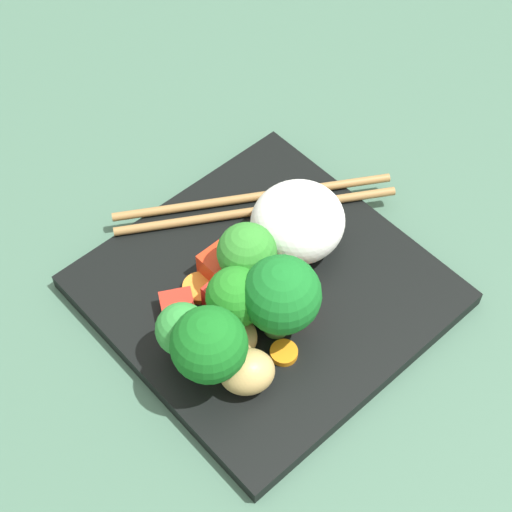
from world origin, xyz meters
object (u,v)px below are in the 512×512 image
chopstick_pair (255,204)px  rice_mound (298,222)px  broccoli_floret_3 (247,254)px  square_plate (266,290)px  carrot_slice_3 (200,288)px

chopstick_pair → rice_mound: bearing=120.5°
broccoli_floret_3 → chopstick_pair: bearing=-43.4°
broccoli_floret_3 → chopstick_pair: size_ratio=0.30×
square_plate → rice_mound: size_ratio=3.13×
square_plate → rice_mound: 5.92cm
broccoli_floret_3 → carrot_slice_3: 5.24cm
broccoli_floret_3 → carrot_slice_3: (1.96, 3.09, -3.75)cm
rice_mound → carrot_slice_3: 9.15cm
square_plate → rice_mound: (1.61, -4.54, 3.43)cm
rice_mound → carrot_slice_3: bearing=81.9°
square_plate → chopstick_pair: 8.04cm
square_plate → rice_mound: bearing=-70.5°
square_plate → carrot_slice_3: 5.15cm
rice_mound → chopstick_pair: bearing=2.0°
square_plate → chopstick_pair: size_ratio=1.09×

